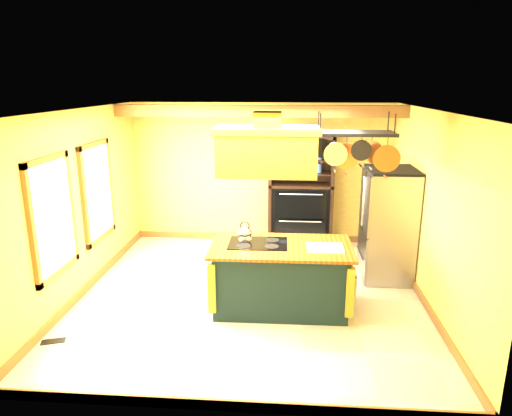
# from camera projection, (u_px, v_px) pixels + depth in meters

# --- Properties ---
(floor) EXTENTS (5.00, 5.00, 0.00)m
(floor) POSITION_uv_depth(u_px,v_px,m) (251.00, 295.00, 6.79)
(floor) COLOR beige
(floor) RESTS_ON ground
(ceiling) EXTENTS (5.00, 5.00, 0.00)m
(ceiling) POSITION_uv_depth(u_px,v_px,m) (250.00, 110.00, 6.07)
(ceiling) COLOR white
(ceiling) RESTS_ON wall_back
(wall_back) EXTENTS (5.00, 0.02, 2.70)m
(wall_back) POSITION_uv_depth(u_px,v_px,m) (262.00, 174.00, 8.83)
(wall_back) COLOR #DFBE51
(wall_back) RESTS_ON floor
(wall_front) EXTENTS (5.00, 0.02, 2.70)m
(wall_front) POSITION_uv_depth(u_px,v_px,m) (226.00, 283.00, 4.03)
(wall_front) COLOR #DFBE51
(wall_front) RESTS_ON floor
(wall_left) EXTENTS (0.02, 5.00, 2.70)m
(wall_left) POSITION_uv_depth(u_px,v_px,m) (79.00, 204.00, 6.61)
(wall_left) COLOR #DFBE51
(wall_left) RESTS_ON floor
(wall_right) EXTENTS (0.02, 5.00, 2.70)m
(wall_right) POSITION_uv_depth(u_px,v_px,m) (432.00, 211.00, 6.25)
(wall_right) COLOR #DFBE51
(wall_right) RESTS_ON floor
(ceiling_beam) EXTENTS (5.00, 0.15, 0.20)m
(ceiling_beam) POSITION_uv_depth(u_px,v_px,m) (259.00, 111.00, 7.73)
(ceiling_beam) COLOR olive
(ceiling_beam) RESTS_ON ceiling
(window_near) EXTENTS (0.06, 1.06, 1.56)m
(window_near) POSITION_uv_depth(u_px,v_px,m) (53.00, 217.00, 5.82)
(window_near) COLOR olive
(window_near) RESTS_ON wall_left
(window_far) EXTENTS (0.06, 1.06, 1.56)m
(window_far) POSITION_uv_depth(u_px,v_px,m) (98.00, 192.00, 7.17)
(window_far) COLOR olive
(window_far) RESTS_ON wall_left
(kitchen_island) EXTENTS (1.93, 1.08, 1.11)m
(kitchen_island) POSITION_uv_depth(u_px,v_px,m) (281.00, 276.00, 6.31)
(kitchen_island) COLOR black
(kitchen_island) RESTS_ON floor
(range_hood) EXTENTS (1.34, 0.76, 0.80)m
(range_hood) POSITION_uv_depth(u_px,v_px,m) (267.00, 149.00, 5.85)
(range_hood) COLOR #AF932B
(range_hood) RESTS_ON ceiling
(pot_rack) EXTENTS (1.09, 0.50, 0.73)m
(pot_rack) POSITION_uv_depth(u_px,v_px,m) (355.00, 143.00, 5.75)
(pot_rack) COLOR black
(pot_rack) RESTS_ON ceiling
(refrigerator) EXTENTS (0.76, 0.89, 1.74)m
(refrigerator) POSITION_uv_depth(u_px,v_px,m) (387.00, 227.00, 7.22)
(refrigerator) COLOR gray
(refrigerator) RESTS_ON floor
(hutch) EXTENTS (1.20, 0.55, 2.13)m
(hutch) POSITION_uv_depth(u_px,v_px,m) (300.00, 203.00, 8.69)
(hutch) COLOR black
(hutch) RESTS_ON floor
(floor_register) EXTENTS (0.30, 0.20, 0.01)m
(floor_register) POSITION_uv_depth(u_px,v_px,m) (53.00, 341.00, 5.57)
(floor_register) COLOR black
(floor_register) RESTS_ON floor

